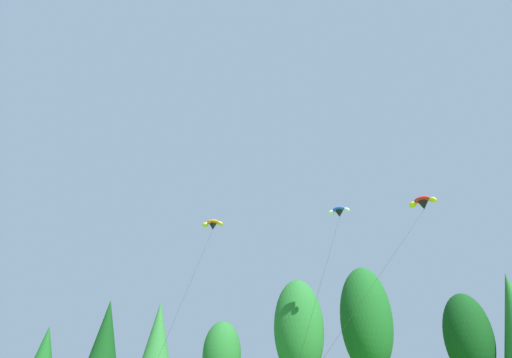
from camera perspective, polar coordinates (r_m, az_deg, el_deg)
The scene contains 10 objects.
treeline_tree_b at distance 62.61m, azimuth -26.39°, elevation -20.26°, with size 3.63×3.63×9.25m.
treeline_tree_c at distance 61.12m, azimuth -19.41°, elevation -19.31°, with size 4.37×4.37×12.59m.
treeline_tree_d at distance 57.62m, azimuth -12.98°, elevation -20.04°, with size 4.27×4.27×12.12m.
treeline_tree_e at distance 50.99m, azimuth -4.57°, elevation -22.31°, with size 4.24×4.24×9.04m.
treeline_tree_f at distance 48.79m, azimuth 5.72°, elevation -19.21°, with size 5.34×5.34×13.12m.
treeline_tree_g at distance 54.01m, azimuth 14.45°, elevation -17.67°, with size 5.97×5.97×15.44m.
treeline_tree_h at distance 53.53m, azimuth 26.42°, elevation -18.36°, with size 4.95×4.95×11.66m.
parafoil_kite_high_orange at distance 47.27m, azimuth -5.78°, elevation -6.06°, with size 3.63×20.10×17.34m.
parafoil_kite_mid_red_yellow at distance 44.03m, azimuth 21.31°, elevation -2.94°, with size 13.07×18.75×17.74m.
parafoil_kite_far_blue_white at distance 44.07m, azimuth 10.99°, elevation -4.29°, with size 4.63×21.10×17.23m.
Camera 1 is at (4.69, 0.50, 2.62)m, focal length 30.07 mm.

